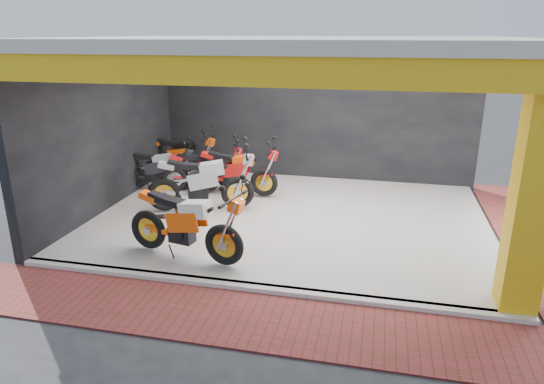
{
  "coord_description": "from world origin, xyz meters",
  "views": [
    {
      "loc": [
        1.74,
        -7.4,
        3.79
      ],
      "look_at": [
        -0.21,
        1.13,
        0.9
      ],
      "focal_mm": 32.0,
      "sensor_mm": 36.0,
      "label": 1
    }
  ],
  "objects": [
    {
      "name": "left_wall",
      "position": [
        -4.1,
        2.0,
        1.75
      ],
      "size": [
        0.2,
        6.2,
        3.5
      ],
      "primitive_type": "cube",
      "color": "black",
      "rests_on": "ground"
    },
    {
      "name": "floor_kerb",
      "position": [
        0.0,
        -1.02,
        0.05
      ],
      "size": [
        8.0,
        0.2,
        0.1
      ],
      "primitive_type": "cube",
      "color": "white",
      "rests_on": "ground"
    },
    {
      "name": "moto_row_e",
      "position": [
        -2.91,
        3.11,
        0.72
      ],
      "size": [
        2.12,
        1.11,
        1.23
      ],
      "primitive_type": null,
      "rotation": [
        0.0,
        0.0,
        0.19
      ],
      "color": "black",
      "rests_on": "showroom_floor"
    },
    {
      "name": "moto_row_b",
      "position": [
        -1.79,
        3.45,
        0.73
      ],
      "size": [
        2.19,
        1.52,
        1.26
      ],
      "primitive_type": null,
      "rotation": [
        0.0,
        0.0,
        0.41
      ],
      "color": "red",
      "rests_on": "showroom_floor"
    },
    {
      "name": "moto_hero",
      "position": [
        -0.64,
        -0.5,
        0.83
      ],
      "size": [
        2.5,
        1.35,
        1.45
      ],
      "primitive_type": null,
      "rotation": [
        0.0,
        0.0,
        -0.21
      ],
      "color": "#FF550A",
      "rests_on": "showroom_floor"
    },
    {
      "name": "moto_row_c",
      "position": [
        -0.85,
        3.09,
        0.77
      ],
      "size": [
        2.22,
        0.85,
        1.35
      ],
      "primitive_type": null,
      "rotation": [
        0.0,
        0.0,
        0.01
      ],
      "color": "red",
      "rests_on": "showroom_floor"
    },
    {
      "name": "paver_right",
      "position": [
        4.8,
        2.0,
        0.01
      ],
      "size": [
        1.4,
        7.0,
        0.03
      ],
      "primitive_type": "cube",
      "color": "maroon",
      "rests_on": "ground"
    },
    {
      "name": "header_beam_right",
      "position": [
        4.0,
        2.0,
        3.3
      ],
      "size": [
        0.3,
        6.4,
        0.4
      ],
      "primitive_type": "cube",
      "color": "gold",
      "rests_on": "corner_column"
    },
    {
      "name": "moto_row_d",
      "position": [
        -2.74,
        4.16,
        0.77
      ],
      "size": [
        2.21,
        0.88,
        1.33
      ],
      "primitive_type": null,
      "rotation": [
        0.0,
        0.0,
        -0.03
      ],
      "color": "#FC560A",
      "rests_on": "showroom_floor"
    },
    {
      "name": "back_wall",
      "position": [
        0.0,
        5.1,
        1.75
      ],
      "size": [
        8.2,
        0.2,
        3.5
      ],
      "primitive_type": "cube",
      "color": "black",
      "rests_on": "ground"
    },
    {
      "name": "corner_column",
      "position": [
        3.75,
        -0.75,
        1.75
      ],
      "size": [
        0.5,
        0.5,
        3.5
      ],
      "primitive_type": "cube",
      "color": "gold",
      "rests_on": "ground"
    },
    {
      "name": "showroom_ceiling",
      "position": [
        0.0,
        2.0,
        3.6
      ],
      "size": [
        8.4,
        6.4,
        0.2
      ],
      "primitive_type": "cube",
      "color": "beige",
      "rests_on": "corner_column"
    },
    {
      "name": "moto_row_a",
      "position": [
        -1.21,
        2.15,
        0.84
      ],
      "size": [
        2.58,
        1.61,
        1.48
      ],
      "primitive_type": null,
      "rotation": [
        0.0,
        0.0,
        0.32
      ],
      "color": "#9C9FA3",
      "rests_on": "showroom_floor"
    },
    {
      "name": "header_beam_front",
      "position": [
        0.0,
        -1.0,
        3.3
      ],
      "size": [
        8.4,
        0.3,
        0.4
      ],
      "primitive_type": "cube",
      "color": "gold",
      "rests_on": "corner_column"
    },
    {
      "name": "paver_front",
      "position": [
        0.0,
        -1.8,
        0.01
      ],
      "size": [
        9.0,
        1.4,
        0.03
      ],
      "primitive_type": "cube",
      "color": "maroon",
      "rests_on": "ground"
    },
    {
      "name": "showroom_floor",
      "position": [
        0.0,
        2.0,
        0.05
      ],
      "size": [
        8.0,
        6.0,
        0.1
      ],
      "primitive_type": "cube",
      "color": "white",
      "rests_on": "ground"
    },
    {
      "name": "ground",
      "position": [
        0.0,
        0.0,
        0.0
      ],
      "size": [
        80.0,
        80.0,
        0.0
      ],
      "primitive_type": "plane",
      "color": "#2D2D30",
      "rests_on": "ground"
    }
  ]
}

